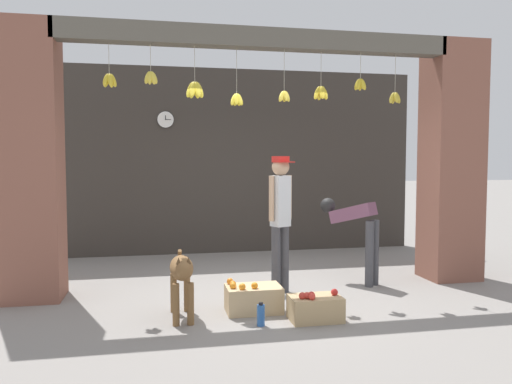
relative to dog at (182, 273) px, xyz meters
name	(u,v)px	position (x,y,z in m)	size (l,w,h in m)	color
ground_plane	(263,294)	(1.03, 0.80, -0.49)	(60.00, 60.00, 0.00)	gray
shop_back_wall	(229,161)	(1.03, 3.68, 1.14)	(6.76, 0.12, 3.25)	#38332D
shop_pillar_left	(29,162)	(-1.70, 1.10, 1.14)	(0.70, 0.60, 3.25)	brown
shop_pillar_right	(451,162)	(3.76, 1.10, 1.14)	(0.70, 0.60, 3.25)	brown
storefront_awning	(259,43)	(1.00, 0.92, 2.59)	(4.86, 0.28, 0.94)	#5B564C
dog	(182,273)	(0.00, 0.00, 0.00)	(0.25, 0.87, 0.71)	brown
shopkeeper	(280,212)	(1.25, 0.81, 0.52)	(0.32, 0.31, 1.70)	#424247
worker_stooping	(356,227)	(2.37, 1.11, 0.26)	(0.64, 0.75, 1.12)	#424247
fruit_crate_oranges	(253,298)	(0.77, 0.11, -0.34)	(0.60, 0.39, 0.35)	tan
fruit_crate_apples	(315,308)	(1.35, -0.31, -0.36)	(0.53, 0.35, 0.32)	tan
water_bottle	(261,315)	(0.76, -0.36, -0.38)	(0.08, 0.08, 0.23)	#2D60AD
wall_clock	(166,120)	(-0.09, 3.60, 1.86)	(0.29, 0.03, 0.29)	black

